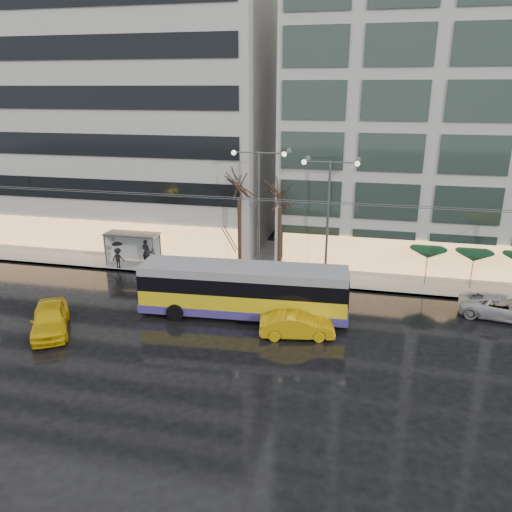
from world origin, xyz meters
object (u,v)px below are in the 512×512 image
(bus_shelter, at_px, (129,241))
(taxi_a, at_px, (50,319))
(street_lamp_near, at_px, (259,196))
(trolleybus, at_px, (243,292))

(bus_shelter, height_order, taxi_a, bus_shelter)
(bus_shelter, height_order, street_lamp_near, street_lamp_near)
(trolleybus, bearing_deg, street_lamp_near, 95.15)
(trolleybus, xyz_separation_m, bus_shelter, (-11.04, 7.15, 0.38))
(trolleybus, height_order, street_lamp_near, street_lamp_near)
(trolleybus, xyz_separation_m, taxi_a, (-10.29, -4.54, -0.76))
(trolleybus, relative_size, street_lamp_near, 1.41)
(trolleybus, bearing_deg, taxi_a, -156.20)
(bus_shelter, bearing_deg, street_lamp_near, 0.63)
(bus_shelter, xyz_separation_m, street_lamp_near, (10.38, 0.11, 4.03))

